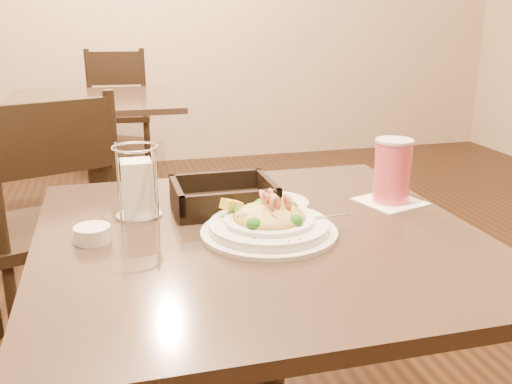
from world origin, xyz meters
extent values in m
cylinder|color=black|center=(0.00, 0.00, 0.36)|extent=(0.12, 0.12, 0.67)
cube|color=#4A372A|center=(0.00, 0.00, 0.71)|extent=(0.90, 0.90, 0.03)
cylinder|color=black|center=(-0.35, 2.09, 0.01)|extent=(0.52, 0.52, 0.03)
cylinder|color=black|center=(-0.35, 2.09, 0.36)|extent=(0.12, 0.12, 0.67)
cube|color=#4A372A|center=(-0.35, 2.09, 0.71)|extent=(0.91, 0.91, 0.03)
cube|color=black|center=(-0.51, 0.88, 0.45)|extent=(0.54, 0.54, 0.04)
cylinder|color=black|center=(-0.40, 1.12, 0.21)|extent=(0.04, 0.04, 0.43)
cylinder|color=black|center=(-0.28, 0.78, 0.21)|extent=(0.04, 0.04, 0.43)
cylinder|color=black|center=(-0.61, 0.65, 0.21)|extent=(0.04, 0.04, 0.43)
cylinder|color=black|center=(-0.28, 0.78, 0.70)|extent=(0.04, 0.04, 0.46)
cube|color=black|center=(-0.45, 0.72, 0.80)|extent=(0.35, 0.15, 0.22)
cube|color=black|center=(-0.19, 3.13, 0.45)|extent=(0.46, 0.46, 0.04)
cylinder|color=black|center=(0.00, 3.30, 0.21)|extent=(0.04, 0.04, 0.43)
cylinder|color=black|center=(-0.36, 3.33, 0.21)|extent=(0.04, 0.04, 0.43)
cylinder|color=black|center=(-0.03, 2.94, 0.21)|extent=(0.04, 0.04, 0.43)
cylinder|color=black|center=(-0.39, 2.97, 0.21)|extent=(0.04, 0.04, 0.43)
cylinder|color=black|center=(-0.03, 2.94, 0.70)|extent=(0.04, 0.04, 0.46)
cylinder|color=black|center=(-0.39, 2.97, 0.70)|extent=(0.04, 0.04, 0.46)
cube|color=black|center=(-0.21, 2.95, 0.80)|extent=(0.36, 0.06, 0.22)
cylinder|color=white|center=(0.02, -0.02, 0.73)|extent=(0.28, 0.28, 0.01)
cylinder|color=white|center=(0.02, -0.02, 0.74)|extent=(0.25, 0.25, 0.02)
cylinder|color=white|center=(0.02, -0.02, 0.76)|extent=(0.18, 0.18, 0.01)
ellipsoid|color=#BA9944|center=(0.02, -0.02, 0.76)|extent=(0.15, 0.15, 0.05)
cube|color=yellow|center=(-0.05, 0.03, 0.78)|extent=(0.05, 0.05, 0.03)
cube|color=silver|center=(0.13, -0.03, 0.76)|extent=(0.10, 0.02, 0.01)
cube|color=silver|center=(0.08, -0.03, 0.76)|extent=(0.03, 0.02, 0.00)
torus|color=#BA9944|center=(0.01, -0.05, 0.78)|extent=(0.05, 0.04, 0.03)
torus|color=#BA9944|center=(0.03, -0.04, 0.78)|extent=(0.03, 0.04, 0.03)
torus|color=#BA9944|center=(0.06, 0.00, 0.79)|extent=(0.04, 0.04, 0.02)
torus|color=#BA9944|center=(0.01, 0.01, 0.77)|extent=(0.04, 0.05, 0.04)
torus|color=#BA9944|center=(0.01, -0.02, 0.77)|extent=(0.04, 0.04, 0.02)
torus|color=#BA9944|center=(0.06, 0.01, 0.77)|extent=(0.05, 0.04, 0.02)
torus|color=#BA9944|center=(0.04, 0.01, 0.78)|extent=(0.02, 0.03, 0.02)
torus|color=#BA9944|center=(0.04, -0.02, 0.78)|extent=(0.03, 0.04, 0.02)
torus|color=#BA9944|center=(-0.03, -0.03, 0.77)|extent=(0.05, 0.04, 0.03)
torus|color=#BA9944|center=(0.03, -0.05, 0.77)|extent=(0.04, 0.04, 0.02)
torus|color=#BA9944|center=(0.03, -0.03, 0.79)|extent=(0.03, 0.03, 0.01)
torus|color=#BA9944|center=(0.07, -0.02, 0.78)|extent=(0.04, 0.04, 0.02)
torus|color=#BA9944|center=(0.03, -0.01, 0.79)|extent=(0.04, 0.05, 0.03)
torus|color=#BA9944|center=(0.04, -0.04, 0.78)|extent=(0.04, 0.04, 0.01)
torus|color=#BA9944|center=(0.04, -0.06, 0.77)|extent=(0.05, 0.04, 0.03)
torus|color=#BA9944|center=(0.03, -0.06, 0.78)|extent=(0.05, 0.05, 0.02)
torus|color=#BA9944|center=(0.02, -0.02, 0.78)|extent=(0.05, 0.05, 0.03)
torus|color=#F19877|center=(0.02, -0.04, 0.80)|extent=(0.04, 0.03, 0.04)
torus|color=#F19877|center=(0.01, 0.00, 0.80)|extent=(0.04, 0.04, 0.04)
torus|color=#F19877|center=(0.02, -0.03, 0.80)|extent=(0.03, 0.04, 0.03)
torus|color=#F19877|center=(0.03, 0.00, 0.80)|extent=(0.02, 0.03, 0.04)
torus|color=#F19877|center=(0.02, -0.03, 0.80)|extent=(0.03, 0.04, 0.04)
torus|color=#F19877|center=(0.02, -0.01, 0.80)|extent=(0.03, 0.04, 0.04)
torus|color=#F19877|center=(0.05, -0.04, 0.80)|extent=(0.02, 0.03, 0.04)
ellipsoid|color=#1B5613|center=(0.07, 0.01, 0.77)|extent=(0.03, 0.03, 0.02)
ellipsoid|color=#1B5613|center=(0.02, 0.04, 0.77)|extent=(0.03, 0.03, 0.02)
ellipsoid|color=#1B5613|center=(-0.04, 0.01, 0.77)|extent=(0.03, 0.03, 0.02)
ellipsoid|color=#1B5613|center=(-0.03, -0.07, 0.77)|extent=(0.03, 0.03, 0.02)
ellipsoid|color=#1B5613|center=(0.05, -0.07, 0.77)|extent=(0.03, 0.03, 0.02)
cube|color=#266619|center=(-0.01, 0.07, 0.75)|extent=(0.00, 0.00, 0.00)
cube|color=#266619|center=(-0.04, -0.10, 0.75)|extent=(0.00, 0.00, 0.00)
cube|color=#266619|center=(0.00, 0.09, 0.75)|extent=(0.00, 0.00, 0.00)
cube|color=#266619|center=(0.02, 0.09, 0.75)|extent=(0.00, 0.00, 0.00)
cube|color=#266619|center=(-0.08, -0.08, 0.75)|extent=(0.00, 0.00, 0.00)
cube|color=#266619|center=(0.11, 0.01, 0.75)|extent=(0.00, 0.00, 0.00)
cube|color=#266619|center=(0.12, -0.03, 0.75)|extent=(0.00, 0.00, 0.00)
cube|color=#266619|center=(0.01, 0.09, 0.75)|extent=(0.00, 0.00, 0.00)
cube|color=#266619|center=(0.02, -0.13, 0.75)|extent=(0.00, 0.00, 0.00)
cube|color=#266619|center=(0.07, 0.06, 0.75)|extent=(0.00, 0.00, 0.00)
cube|color=#266619|center=(0.10, 0.06, 0.75)|extent=(0.00, 0.00, 0.00)
cube|color=#266619|center=(-0.07, -0.04, 0.75)|extent=(0.00, 0.00, 0.00)
cube|color=#266619|center=(0.08, -0.10, 0.75)|extent=(0.00, 0.00, 0.00)
cube|color=#266619|center=(0.10, 0.03, 0.75)|extent=(0.00, 0.00, 0.00)
cube|color=#266619|center=(-0.09, -0.03, 0.75)|extent=(0.00, 0.00, 0.00)
cube|color=#266619|center=(0.05, -0.13, 0.75)|extent=(0.00, 0.00, 0.00)
cube|color=#266619|center=(-0.07, -0.06, 0.75)|extent=(0.00, 0.00, 0.00)
cube|color=#266619|center=(-0.05, -0.12, 0.75)|extent=(0.00, 0.00, 0.00)
cube|color=white|center=(0.35, 0.10, 0.73)|extent=(0.17, 0.17, 0.00)
cylinder|color=#F5566B|center=(0.35, 0.10, 0.80)|extent=(0.09, 0.09, 0.15)
cylinder|color=white|center=(0.35, 0.10, 0.88)|extent=(0.09, 0.09, 0.01)
cube|color=black|center=(-0.04, 0.17, 0.73)|extent=(0.23, 0.19, 0.02)
cube|color=black|center=(0.07, 0.17, 0.77)|extent=(0.01, 0.19, 0.05)
cube|color=black|center=(-0.15, 0.17, 0.77)|extent=(0.01, 0.19, 0.05)
cube|color=black|center=(-0.04, 0.25, 0.77)|extent=(0.23, 0.01, 0.05)
cube|color=black|center=(-0.04, 0.08, 0.77)|extent=(0.23, 0.01, 0.05)
cylinder|color=silver|center=(-0.23, 0.16, 0.73)|extent=(0.10, 0.10, 0.01)
torus|color=silver|center=(-0.23, 0.16, 0.88)|extent=(0.10, 0.10, 0.01)
cube|color=white|center=(-0.23, 0.16, 0.79)|extent=(0.07, 0.07, 0.12)
cylinder|color=silver|center=(-0.27, 0.12, 0.81)|extent=(0.01, 0.01, 0.16)
cylinder|color=silver|center=(-0.19, 0.12, 0.81)|extent=(0.01, 0.01, 0.16)
cylinder|color=silver|center=(-0.27, 0.20, 0.81)|extent=(0.01, 0.01, 0.16)
cylinder|color=silver|center=(-0.19, 0.20, 0.81)|extent=(0.01, 0.01, 0.16)
cylinder|color=white|center=(0.08, 0.15, 0.73)|extent=(0.19, 0.19, 0.01)
cylinder|color=white|center=(-0.33, 0.03, 0.74)|extent=(0.08, 0.08, 0.03)
camera|label=1|loc=(-0.29, -1.07, 1.16)|focal=40.00mm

